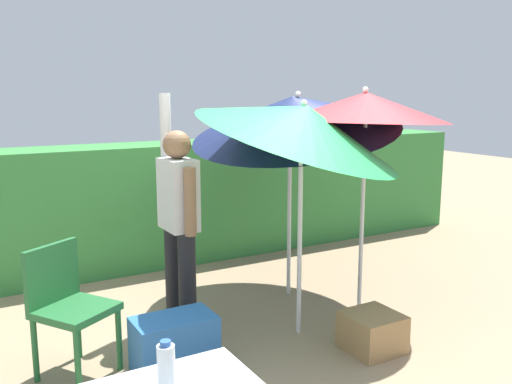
% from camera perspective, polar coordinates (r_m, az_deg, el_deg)
% --- Properties ---
extents(ground_plane, '(24.00, 24.00, 0.00)m').
position_cam_1_polar(ground_plane, '(4.54, 1.95, -14.41)').
color(ground_plane, '#9E8466').
extents(hedge_row, '(8.00, 0.70, 1.33)m').
position_cam_1_polar(hedge_row, '(6.32, -9.08, -1.06)').
color(hedge_row, '#38843D').
rests_on(hedge_row, ground_plane).
extents(umbrella_rainbow, '(1.41, 1.40, 1.93)m').
position_cam_1_polar(umbrella_rainbow, '(4.75, 11.15, 8.49)').
color(umbrella_rainbow, silver).
rests_on(umbrella_rainbow, ground_plane).
extents(umbrella_orange, '(1.97, 1.92, 2.14)m').
position_cam_1_polar(umbrella_orange, '(5.05, 3.92, 7.92)').
color(umbrella_orange, silver).
rests_on(umbrella_orange, ground_plane).
extents(umbrella_yellow, '(1.69, 1.62, 2.13)m').
position_cam_1_polar(umbrella_yellow, '(4.22, 4.79, 6.96)').
color(umbrella_yellow, silver).
rests_on(umbrella_yellow, ground_plane).
extents(person_vendor, '(0.22, 0.55, 1.88)m').
position_cam_1_polar(person_vendor, '(4.43, -7.93, -2.34)').
color(person_vendor, black).
rests_on(person_vendor, ground_plane).
extents(chair_plastic, '(0.61, 0.61, 0.89)m').
position_cam_1_polar(chair_plastic, '(3.98, -18.76, -10.62)').
color(chair_plastic, '#236633').
rests_on(chair_plastic, ground_plane).
extents(cooler_box, '(0.56, 0.33, 0.38)m').
position_cam_1_polar(cooler_box, '(4.00, -8.35, -15.07)').
color(cooler_box, '#2D6BB7').
rests_on(cooler_box, ground_plane).
extents(crate_cardboard, '(0.39, 0.39, 0.28)m').
position_cam_1_polar(crate_cardboard, '(4.33, 11.81, -13.86)').
color(crate_cardboard, '#9E7A4C').
rests_on(crate_cardboard, ground_plane).
extents(bottle_water, '(0.07, 0.07, 0.24)m').
position_cam_1_polar(bottle_water, '(2.26, -9.18, -17.71)').
color(bottle_water, silver).
rests_on(bottle_water, folding_table).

